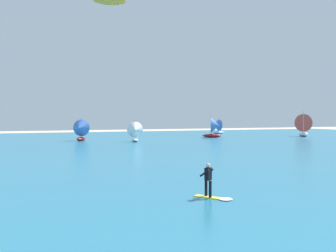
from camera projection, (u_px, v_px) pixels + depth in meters
ocean at (69, 147)px, 50.44m from camera, size 160.00×90.00×0.10m
kitesurfer at (212, 186)px, 18.97m from camera, size 1.55×1.94×1.67m
sailboat_anchored_offshore at (135, 131)px, 60.03m from camera, size 2.66×3.04×3.43m
sailboat_center_horizon at (217, 126)px, 86.54m from camera, size 3.10×2.66×3.55m
sailboat_trailing at (80, 130)px, 62.22m from camera, size 3.02×3.39×3.79m
sailboat_mid_left at (304, 125)px, 76.53m from camera, size 4.35×4.03×4.83m
sailboat_far_right at (214, 127)px, 71.92m from camera, size 3.67×3.27×4.08m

